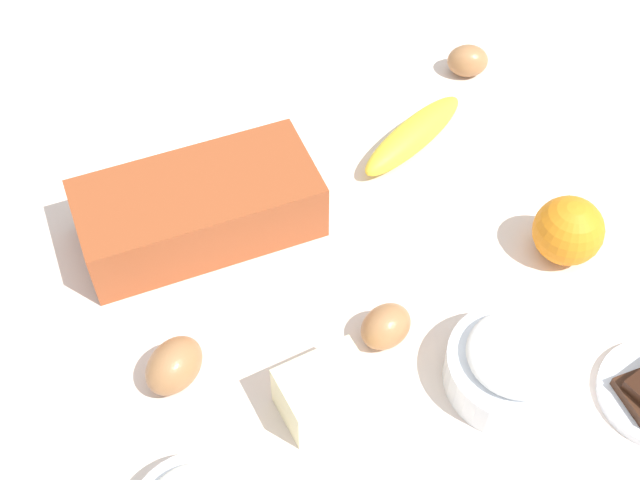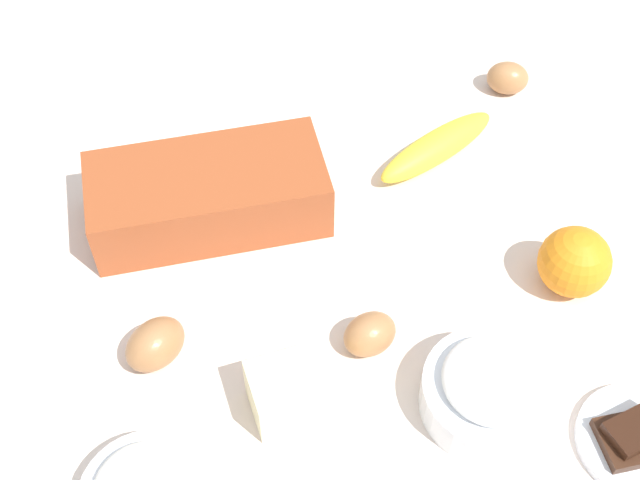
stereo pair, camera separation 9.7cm
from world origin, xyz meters
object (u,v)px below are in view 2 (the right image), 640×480
banana (437,147)px  egg_loose (370,334)px  sugar_bowl (491,390)px  egg_beside_bowl (508,78)px  egg_near_butter (155,344)px  butter_block (295,390)px  loaf_pan (208,194)px  orange_fruit (574,262)px

banana → egg_loose: bearing=65.1°
sugar_bowl → egg_beside_bowl: (-0.14, -0.48, -0.01)m
sugar_bowl → egg_near_butter: 0.35m
egg_loose → egg_beside_bowl: bearing=-122.4°
butter_block → loaf_pan: bearing=-73.4°
loaf_pan → butter_block: 0.28m
sugar_bowl → orange_fruit: size_ratio=1.72×
butter_block → egg_beside_bowl: size_ratio=1.56×
egg_loose → butter_block: bearing=35.8°
loaf_pan → orange_fruit: bearing=153.5°
loaf_pan → egg_near_butter: bearing=65.7°
loaf_pan → egg_beside_bowl: 0.46m
loaf_pan → banana: loaf_pan is taller
egg_near_butter → egg_loose: 0.23m
sugar_bowl → orange_fruit: (-0.13, -0.14, 0.01)m
butter_block → egg_loose: bearing=-144.2°
butter_block → egg_beside_bowl: 0.57m
egg_near_butter → egg_loose: size_ratio=1.17×
egg_beside_bowl → orange_fruit: bearing=88.0°
banana → egg_beside_bowl: bearing=-135.7°
orange_fruit → egg_near_butter: 0.47m
egg_beside_bowl → egg_loose: size_ratio=0.96×
egg_loose → loaf_pan: bearing=-51.1°
egg_loose → orange_fruit: bearing=-166.2°
sugar_bowl → banana: sugar_bowl is taller
banana → egg_beside_bowl: egg_beside_bowl is taller
sugar_bowl → loaf_pan: bearing=-46.4°
sugar_bowl → butter_block: size_ratio=1.57×
orange_fruit → loaf_pan: bearing=-19.9°
butter_block → egg_beside_bowl: butter_block is taller
loaf_pan → banana: bearing=-173.2°
sugar_bowl → egg_beside_bowl: 0.50m
sugar_bowl → egg_loose: sugar_bowl is taller
butter_block → egg_loose: (-0.09, -0.06, -0.01)m
orange_fruit → butter_block: (0.33, 0.12, -0.01)m
sugar_bowl → egg_loose: 0.14m
sugar_bowl → egg_near_butter: sugar_bowl is taller
loaf_pan → egg_near_butter: loaf_pan is taller
sugar_bowl → butter_block: bearing=-6.5°
egg_near_butter → egg_beside_bowl: 0.62m
banana → egg_near_butter: bearing=36.7°
banana → egg_near_butter: (0.36, 0.27, 0.01)m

